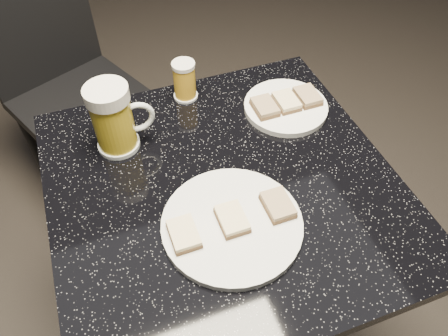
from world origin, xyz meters
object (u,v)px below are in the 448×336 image
(chair, at_px, (68,84))
(beer_tumbler, at_px, (185,81))
(beer_mug, at_px, (114,118))
(table, at_px, (224,246))
(plate_large, at_px, (232,224))
(plate_small, at_px, (286,107))

(chair, bearing_deg, beer_tumbler, -60.36)
(beer_mug, relative_size, chair, 0.18)
(beer_tumbler, bearing_deg, table, -91.71)
(plate_large, bearing_deg, plate_small, 48.09)
(plate_small, bearing_deg, beer_tumbler, 148.62)
(beer_mug, relative_size, beer_tumbler, 1.61)
(beer_mug, bearing_deg, beer_tumbler, 30.83)
(beer_tumbler, relative_size, chair, 0.11)
(plate_large, relative_size, table, 0.36)
(beer_tumbler, distance_m, chair, 0.65)
(plate_small, xyz_separation_m, beer_tumbler, (-0.21, 0.13, 0.04))
(table, relative_size, beer_mug, 4.75)
(plate_small, distance_m, beer_tumbler, 0.25)
(table, bearing_deg, beer_mug, 133.67)
(beer_mug, xyz_separation_m, chair, (-0.10, 0.62, -0.33))
(plate_large, relative_size, beer_tumbler, 2.72)
(plate_large, xyz_separation_m, beer_tumbler, (0.03, 0.40, 0.04))
(beer_tumbler, bearing_deg, chair, 119.64)
(plate_large, relative_size, chair, 0.31)
(table, xyz_separation_m, beer_mug, (-0.18, 0.18, 0.32))
(table, distance_m, beer_tumbler, 0.41)
(table, height_order, beer_tumbler, beer_tumbler)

